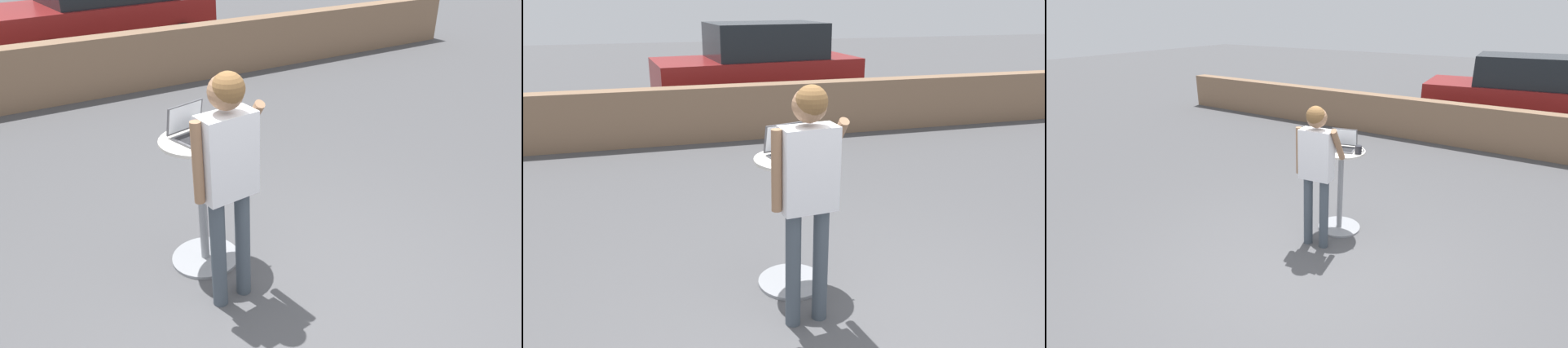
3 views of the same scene
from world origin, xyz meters
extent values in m
plane|color=#4C4C4F|center=(0.00, 0.00, 0.00)|extent=(50.00, 50.00, 0.00)
cube|color=#84664C|center=(0.00, 5.71, 0.45)|extent=(15.29, 0.35, 0.89)
cylinder|color=gray|center=(-0.21, 1.09, 0.01)|extent=(0.56, 0.56, 0.03)
cylinder|color=gray|center=(-0.21, 1.09, 0.55)|extent=(0.07, 0.07, 1.04)
cylinder|color=beige|center=(-0.21, 1.09, 1.08)|extent=(0.59, 0.59, 0.02)
cube|color=#515156|center=(-0.21, 1.09, 1.10)|extent=(0.37, 0.31, 0.02)
cube|color=black|center=(-0.21, 1.09, 1.11)|extent=(0.32, 0.26, 0.00)
cube|color=#515156|center=(-0.25, 1.23, 1.22)|extent=(0.33, 0.13, 0.23)
cube|color=white|center=(-0.25, 1.22, 1.22)|extent=(0.30, 0.11, 0.20)
cylinder|color=#232328|center=(0.02, 1.08, 1.14)|extent=(0.08, 0.08, 0.10)
torus|color=#232328|center=(0.08, 1.08, 1.15)|extent=(0.05, 0.01, 0.05)
cylinder|color=#424C56|center=(-0.36, 0.55, 0.44)|extent=(0.11, 0.11, 0.89)
cylinder|color=#424C56|center=(-0.15, 0.57, 0.44)|extent=(0.11, 0.11, 0.89)
cube|color=silver|center=(-0.25, 0.56, 1.18)|extent=(0.40, 0.23, 0.59)
sphere|color=#936B4C|center=(-0.25, 0.56, 1.61)|extent=(0.23, 0.23, 0.23)
sphere|color=brown|center=(-0.25, 0.53, 1.64)|extent=(0.21, 0.21, 0.21)
cylinder|color=#936B4C|center=(-0.48, 0.54, 1.19)|extent=(0.07, 0.07, 0.56)
cylinder|color=#936B4C|center=(-0.04, 0.66, 1.31)|extent=(0.10, 0.33, 0.43)
cube|color=maroon|center=(0.91, 7.59, 0.71)|extent=(4.12, 2.12, 0.78)
cylinder|color=black|center=(-0.23, 6.64, 0.35)|extent=(0.73, 0.29, 0.71)
cylinder|color=black|center=(-0.39, 8.29, 0.35)|extent=(0.73, 0.29, 0.71)
cylinder|color=black|center=(2.21, 6.88, 0.35)|extent=(0.73, 0.29, 0.71)
cylinder|color=black|center=(2.05, 8.53, 0.35)|extent=(0.73, 0.29, 0.71)
camera|label=1|loc=(-1.64, -2.06, 2.61)|focal=35.00mm
camera|label=2|loc=(-1.25, -2.47, 2.27)|focal=35.00mm
camera|label=3|loc=(2.04, -3.17, 2.69)|focal=28.00mm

